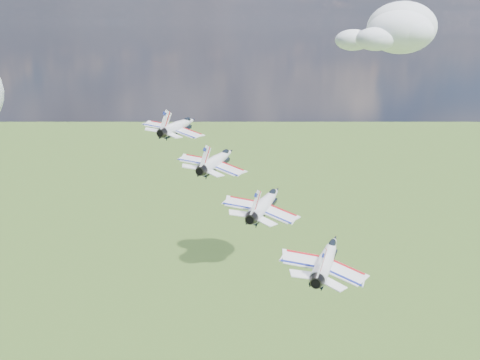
% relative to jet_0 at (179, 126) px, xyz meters
% --- Properties ---
extents(cloud_far, '(55.95, 43.96, 21.98)m').
position_rel_jet_0_xyz_m(cloud_far, '(39.35, 208.94, 10.91)').
color(cloud_far, white).
extents(jet_0, '(12.29, 16.03, 6.21)m').
position_rel_jet_0_xyz_m(jet_0, '(0.00, 0.00, 0.00)').
color(jet_0, silver).
extents(jet_1, '(12.29, 16.03, 6.21)m').
position_rel_jet_0_xyz_m(jet_1, '(9.27, -8.92, -3.46)').
color(jet_1, white).
extents(jet_2, '(12.29, 16.03, 6.21)m').
position_rel_jet_0_xyz_m(jet_2, '(18.54, -17.83, -6.92)').
color(jet_2, white).
extents(jet_3, '(12.29, 16.03, 6.21)m').
position_rel_jet_0_xyz_m(jet_3, '(27.80, -26.75, -10.38)').
color(jet_3, white).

